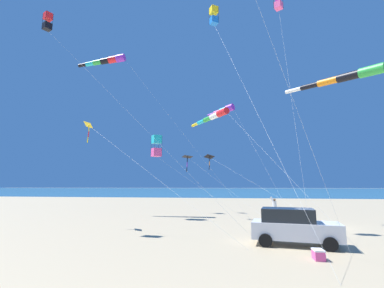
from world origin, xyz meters
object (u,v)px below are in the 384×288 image
at_px(cooler_box, 318,255).
at_px(kite_delta_blue_topmost, 90,126).
at_px(kite_windsock_green_low_center, 108,61).
at_px(kite_box_striped_overhead, 48,22).
at_px(kite_delta_long_streamer_right, 210,157).
at_px(person_child_grey_jacket, 264,216).
at_px(parked_car, 293,226).
at_px(kite_box_white_trailing, 214,16).
at_px(kite_box_red_high_left, 156,146).
at_px(kite_windsock_black_fish_shape, 213,117).
at_px(person_child_green_jacket, 290,219).
at_px(kite_windsock_teal_far_right, 342,78).
at_px(kite_delta_long_streamer_left, 188,157).
at_px(kite_windsock_yellow_midlevel, 224,110).
at_px(person_adult_flyer, 274,206).
at_px(kite_box_purple_drifting, 278,1).

xyz_separation_m(cooler_box, kite_delta_blue_topmost, (-6.61, -14.29, 7.39)).
distance_m(kite_windsock_green_low_center, kite_box_striped_overhead, 10.55).
height_order(cooler_box, kite_delta_long_streamer_right, kite_delta_long_streamer_right).
bearing_deg(person_child_grey_jacket, parked_car, 4.37).
distance_m(parked_car, kite_delta_blue_topmost, 15.89).
relative_size(parked_car, kite_box_white_trailing, 0.27).
bearing_deg(kite_box_red_high_left, kite_windsock_black_fish_shape, 74.19).
xyz_separation_m(kite_windsock_black_fish_shape, kite_box_white_trailing, (3.72, 0.44, 7.29)).
bearing_deg(kite_windsock_black_fish_shape, person_child_green_jacket, 65.40).
relative_size(kite_windsock_teal_far_right, kite_delta_blue_topmost, 1.01).
height_order(person_child_green_jacket, kite_box_red_high_left, kite_box_red_high_left).
bearing_deg(kite_windsock_teal_far_right, kite_delta_blue_topmost, -85.59).
relative_size(person_child_green_jacket, kite_delta_long_streamer_left, 0.13).
distance_m(kite_delta_long_streamer_left, kite_windsock_yellow_midlevel, 8.06).
bearing_deg(kite_delta_long_streamer_left, kite_box_red_high_left, -20.15).
distance_m(kite_delta_long_streamer_left, kite_box_white_trailing, 15.46).
xyz_separation_m(person_adult_flyer, kite_box_red_high_left, (2.33, -11.13, 5.75)).
bearing_deg(kite_box_white_trailing, kite_windsock_teal_far_right, 94.41).
distance_m(kite_delta_long_streamer_left, kite_box_purple_drifting, 18.11).
distance_m(person_adult_flyer, kite_delta_long_streamer_left, 10.97).
bearing_deg(kite_windsock_teal_far_right, kite_box_striped_overhead, -81.46).
bearing_deg(person_child_green_jacket, cooler_box, -3.63).
xyz_separation_m(kite_windsock_black_fish_shape, kite_delta_blue_topmost, (4.46, -9.21, -1.50)).
relative_size(kite_box_red_high_left, kite_windsock_teal_far_right, 0.75).
distance_m(kite_box_striped_overhead, kite_box_white_trailing, 12.85).
xyz_separation_m(cooler_box, kite_box_white_trailing, (-7.35, -4.63, 16.18)).
xyz_separation_m(person_child_green_jacket, kite_delta_long_streamer_left, (-9.88, -9.12, 5.67)).
distance_m(parked_car, kite_box_red_high_left, 15.46).
xyz_separation_m(person_child_green_jacket, kite_windsock_black_fish_shape, (-2.57, -5.61, 8.47)).
height_order(kite_delta_long_streamer_left, kite_windsock_yellow_midlevel, kite_windsock_yellow_midlevel).
relative_size(person_adult_flyer, kite_windsock_teal_far_right, 0.16).
relative_size(kite_box_striped_overhead, kite_box_purple_drifting, 0.97).
distance_m(kite_windsock_black_fish_shape, kite_delta_blue_topmost, 10.35).
relative_size(person_adult_flyer, kite_box_white_trailing, 0.11).
bearing_deg(kite_box_purple_drifting, kite_windsock_yellow_midlevel, -164.17).
bearing_deg(person_child_green_jacket, kite_delta_long_streamer_right, -148.25).
xyz_separation_m(kite_windsock_teal_far_right, kite_windsock_yellow_midlevel, (-13.16, -9.11, 1.64)).
height_order(kite_windsock_green_low_center, kite_windsock_teal_far_right, kite_windsock_green_low_center).
bearing_deg(cooler_box, person_child_green_jacket, 176.37).
height_order(kite_box_red_high_left, kite_delta_blue_topmost, kite_delta_blue_topmost).
xyz_separation_m(kite_delta_long_streamer_right, kite_windsock_teal_far_right, (11.11, 10.82, 4.57)).
xyz_separation_m(kite_box_purple_drifting, kite_box_white_trailing, (-1.62, -4.67, 0.41)).
bearing_deg(person_child_grey_jacket, person_adult_flyer, 161.66).
distance_m(person_adult_flyer, kite_windsock_black_fish_shape, 10.51).
height_order(kite_box_striped_overhead, kite_box_red_high_left, kite_box_striped_overhead).
bearing_deg(kite_delta_blue_topmost, person_adult_flyer, 119.63).
xyz_separation_m(person_adult_flyer, kite_delta_long_streamer_left, (-3.39, -9.03, 5.23)).
bearing_deg(kite_box_purple_drifting, kite_box_striped_overhead, -86.86).
bearing_deg(person_child_green_jacket, kite_windsock_yellow_midlevel, -158.96).
distance_m(kite_windsock_green_low_center, kite_windsock_yellow_midlevel, 15.17).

